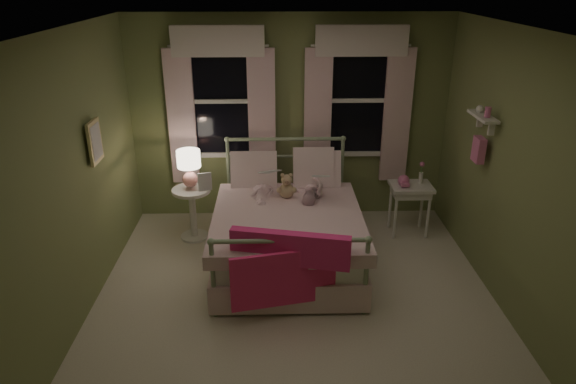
{
  "coord_description": "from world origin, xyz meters",
  "views": [
    {
      "loc": [
        -0.19,
        -4.24,
        3.02
      ],
      "look_at": [
        -0.06,
        0.47,
        1.0
      ],
      "focal_mm": 32.0,
      "sensor_mm": 36.0,
      "label": 1
    }
  ],
  "objects_px": {
    "child_right": "(311,167)",
    "nightstand_right": "(411,193)",
    "table_lamp": "(189,165)",
    "bed": "(288,232)",
    "child_left": "(262,170)",
    "teddy_bear": "(287,188)",
    "nightstand_left": "(192,206)"
  },
  "relations": [
    {
      "from": "child_right",
      "to": "nightstand_right",
      "type": "bearing_deg",
      "value": -159.81
    },
    {
      "from": "child_right",
      "to": "table_lamp",
      "type": "distance_m",
      "value": 1.42
    },
    {
      "from": "child_right",
      "to": "nightstand_right",
      "type": "relative_size",
      "value": 1.26
    },
    {
      "from": "child_right",
      "to": "nightstand_right",
      "type": "distance_m",
      "value": 1.33
    },
    {
      "from": "bed",
      "to": "child_left",
      "type": "xyz_separation_m",
      "value": [
        -0.29,
        0.43,
        0.57
      ]
    },
    {
      "from": "table_lamp",
      "to": "bed",
      "type": "bearing_deg",
      "value": -27.98
    },
    {
      "from": "child_left",
      "to": "teddy_bear",
      "type": "distance_m",
      "value": 0.36
    },
    {
      "from": "bed",
      "to": "child_right",
      "type": "height_order",
      "value": "child_right"
    },
    {
      "from": "table_lamp",
      "to": "child_left",
      "type": "bearing_deg",
      "value": -11.38
    },
    {
      "from": "bed",
      "to": "nightstand_right",
      "type": "bearing_deg",
      "value": 23.28
    },
    {
      "from": "table_lamp",
      "to": "child_right",
      "type": "bearing_deg",
      "value": -6.93
    },
    {
      "from": "table_lamp",
      "to": "nightstand_left",
      "type": "bearing_deg",
      "value": 0.0
    },
    {
      "from": "bed",
      "to": "nightstand_right",
      "type": "relative_size",
      "value": 3.18
    },
    {
      "from": "child_right",
      "to": "nightstand_left",
      "type": "height_order",
      "value": "child_right"
    },
    {
      "from": "table_lamp",
      "to": "nightstand_right",
      "type": "height_order",
      "value": "table_lamp"
    },
    {
      "from": "bed",
      "to": "child_right",
      "type": "bearing_deg",
      "value": 57.61
    },
    {
      "from": "bed",
      "to": "teddy_bear",
      "type": "bearing_deg",
      "value": 91.15
    },
    {
      "from": "child_left",
      "to": "nightstand_left",
      "type": "bearing_deg",
      "value": -8.74
    },
    {
      "from": "child_left",
      "to": "table_lamp",
      "type": "height_order",
      "value": "child_left"
    },
    {
      "from": "teddy_bear",
      "to": "nightstand_left",
      "type": "xyz_separation_m",
      "value": [
        -1.13,
        0.33,
        -0.37
      ]
    },
    {
      "from": "bed",
      "to": "table_lamp",
      "type": "bearing_deg",
      "value": 152.02
    },
    {
      "from": "child_left",
      "to": "teddy_bear",
      "type": "relative_size",
      "value": 2.48
    },
    {
      "from": "bed",
      "to": "child_right",
      "type": "xyz_separation_m",
      "value": [
        0.27,
        0.43,
        0.6
      ]
    },
    {
      "from": "bed",
      "to": "nightstand_left",
      "type": "height_order",
      "value": "bed"
    },
    {
      "from": "child_left",
      "to": "bed",
      "type": "bearing_deg",
      "value": 126.06
    },
    {
      "from": "child_right",
      "to": "child_left",
      "type": "bearing_deg",
      "value": 10.14
    },
    {
      "from": "teddy_bear",
      "to": "nightstand_left",
      "type": "height_order",
      "value": "teddy_bear"
    },
    {
      "from": "teddy_bear",
      "to": "nightstand_left",
      "type": "bearing_deg",
      "value": 163.75
    },
    {
      "from": "nightstand_left",
      "to": "nightstand_right",
      "type": "relative_size",
      "value": 1.02
    },
    {
      "from": "child_left",
      "to": "child_right",
      "type": "height_order",
      "value": "child_right"
    },
    {
      "from": "teddy_bear",
      "to": "nightstand_left",
      "type": "distance_m",
      "value": 1.24
    },
    {
      "from": "child_right",
      "to": "nightstand_left",
      "type": "relative_size",
      "value": 1.24
    }
  ]
}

